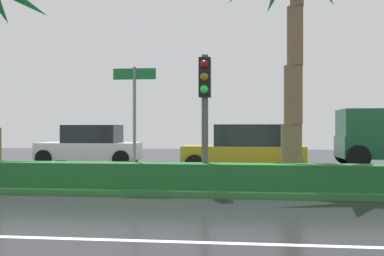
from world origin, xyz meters
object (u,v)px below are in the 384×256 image
(car_in_traffic_second, at_px, (90,146))
(car_in_traffic_third, at_px, (244,149))
(traffic_signal_median_right, at_px, (205,96))
(street_name_sign, at_px, (134,109))

(car_in_traffic_second, bearing_deg, car_in_traffic_third, 158.37)
(traffic_signal_median_right, bearing_deg, car_in_traffic_second, 125.01)
(car_in_traffic_second, xyz_separation_m, car_in_traffic_third, (6.62, -2.62, 0.00))
(traffic_signal_median_right, xyz_separation_m, street_name_sign, (-1.82, 0.30, -0.29))
(traffic_signal_median_right, xyz_separation_m, car_in_traffic_second, (-5.68, 8.11, -1.55))
(street_name_sign, xyz_separation_m, car_in_traffic_second, (-3.86, 7.81, -1.25))
(car_in_traffic_second, height_order, car_in_traffic_third, same)
(traffic_signal_median_right, height_order, car_in_traffic_third, traffic_signal_median_right)
(car_in_traffic_second, relative_size, car_in_traffic_third, 1.00)
(street_name_sign, relative_size, car_in_traffic_third, 0.70)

